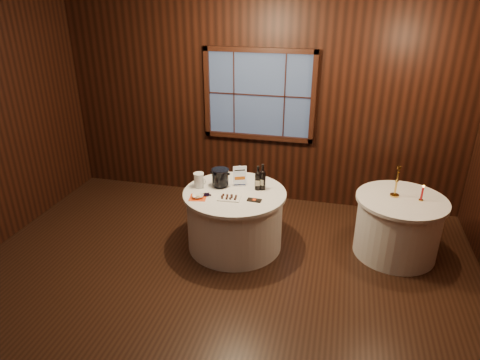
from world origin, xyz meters
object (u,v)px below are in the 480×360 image
(glass_pitcher, at_px, (199,180))
(brass_candlestick, at_px, (396,185))
(sign_stand, at_px, (240,179))
(chocolate_plate, at_px, (229,198))
(red_candle, at_px, (422,194))
(cracker_bowl, at_px, (198,196))
(ice_bucket, at_px, (220,177))
(main_table, at_px, (235,219))
(port_bottle_right, at_px, (262,179))
(side_table, at_px, (397,226))
(grape_bunch, at_px, (207,195))
(chocolate_box, at_px, (254,200))
(port_bottle_left, at_px, (258,180))

(glass_pitcher, bearing_deg, brass_candlestick, 25.99)
(sign_stand, height_order, chocolate_plate, sign_stand)
(red_candle, bearing_deg, cracker_bowl, -168.02)
(ice_bucket, bearing_deg, main_table, -29.14)
(main_table, xyz_separation_m, port_bottle_right, (0.32, 0.16, 0.53))
(side_table, relative_size, cracker_bowl, 7.94)
(grape_bunch, bearing_deg, red_candle, 11.04)
(ice_bucket, bearing_deg, side_table, 4.61)
(side_table, relative_size, grape_bunch, 6.66)
(main_table, distance_m, cracker_bowl, 0.62)
(sign_stand, xyz_separation_m, port_bottle_right, (0.30, -0.04, 0.05))
(red_candle, bearing_deg, brass_candlestick, 169.74)
(chocolate_box, bearing_deg, ice_bucket, 152.40)
(side_table, distance_m, ice_bucket, 2.28)
(cracker_bowl, bearing_deg, grape_bunch, 34.43)
(grape_bunch, xyz_separation_m, glass_pitcher, (-0.17, 0.23, 0.08))
(brass_candlestick, bearing_deg, main_table, -169.60)
(main_table, bearing_deg, glass_pitcher, 175.87)
(side_table, distance_m, red_candle, 0.51)
(ice_bucket, bearing_deg, cracker_bowl, -114.80)
(main_table, relative_size, glass_pitcher, 6.73)
(port_bottle_left, bearing_deg, side_table, -2.30)
(sign_stand, bearing_deg, cracker_bowl, -152.04)
(ice_bucket, distance_m, glass_pitcher, 0.27)
(main_table, height_order, chocolate_plate, chocolate_plate)
(side_table, distance_m, cracker_bowl, 2.49)
(cracker_bowl, height_order, brass_candlestick, brass_candlestick)
(ice_bucket, relative_size, glass_pitcher, 1.21)
(chocolate_plate, bearing_deg, port_bottle_right, 46.76)
(brass_candlestick, relative_size, red_candle, 1.95)
(main_table, height_order, grape_bunch, grape_bunch)
(side_table, height_order, port_bottle_right, port_bottle_right)
(chocolate_box, relative_size, glass_pitcher, 0.88)
(glass_pitcher, bearing_deg, chocolate_box, 3.15)
(grape_bunch, relative_size, cracker_bowl, 1.19)
(side_table, xyz_separation_m, cracker_bowl, (-2.39, -0.55, 0.40))
(side_table, height_order, ice_bucket, ice_bucket)
(port_bottle_left, xyz_separation_m, grape_bunch, (-0.56, -0.33, -0.12))
(side_table, distance_m, port_bottle_right, 1.77)
(port_bottle_right, distance_m, glass_pitcher, 0.80)
(side_table, height_order, grape_bunch, grape_bunch)
(main_table, bearing_deg, side_table, 8.53)
(sign_stand, bearing_deg, glass_pitcher, 178.73)
(cracker_bowl, bearing_deg, side_table, 13.04)
(grape_bunch, distance_m, red_candle, 2.56)
(port_bottle_left, height_order, chocolate_plate, port_bottle_left)
(port_bottle_left, bearing_deg, main_table, -159.94)
(side_table, distance_m, port_bottle_left, 1.82)
(sign_stand, height_order, chocolate_box, sign_stand)
(chocolate_plate, relative_size, cracker_bowl, 2.03)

